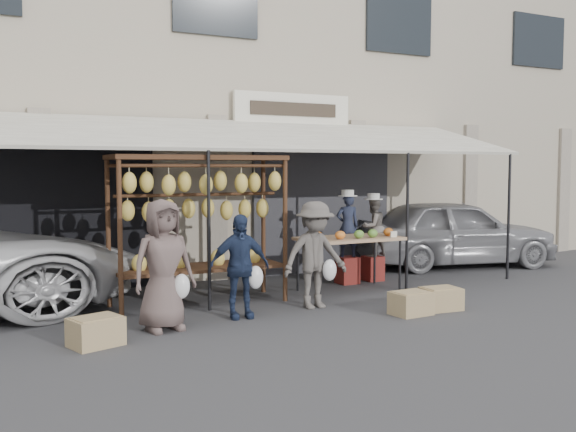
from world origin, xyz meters
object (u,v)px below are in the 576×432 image
(crate_near_a, at_px, (411,303))
(banana_rack, at_px, (199,200))
(customer_left, at_px, (163,265))
(produce_table, at_px, (350,239))
(sedan, at_px, (454,232))
(vendor_right, at_px, (373,227))
(vendor_left, at_px, (347,226))
(crate_far, at_px, (96,332))
(crate_near_b, at_px, (441,299))
(customer_right, at_px, (315,255))
(customer_mid, at_px, (239,266))

(crate_near_a, bearing_deg, banana_rack, 140.93)
(banana_rack, xyz_separation_m, customer_left, (-0.91, -1.24, -0.74))
(produce_table, relative_size, sedan, 0.41)
(vendor_right, bearing_deg, sedan, -175.05)
(produce_table, xyz_separation_m, vendor_left, (0.33, 0.62, 0.16))
(sedan, bearing_deg, crate_near_a, 144.91)
(produce_table, height_order, crate_far, produce_table)
(crate_near_b, bearing_deg, crate_far, 176.33)
(customer_left, bearing_deg, crate_near_a, -20.86)
(vendor_right, xyz_separation_m, customer_left, (-4.39, -1.79, -0.15))
(customer_left, height_order, customer_right, customer_left)
(produce_table, xyz_separation_m, sedan, (3.39, 1.33, -0.15))
(crate_far, xyz_separation_m, sedan, (7.77, 2.81, 0.55))
(vendor_left, xyz_separation_m, crate_far, (-4.72, -2.10, -0.86))
(customer_mid, distance_m, crate_near_a, 2.46)
(banana_rack, xyz_separation_m, crate_near_a, (2.41, -1.96, -1.41))
(crate_near_b, bearing_deg, vendor_right, 78.77)
(vendor_left, relative_size, crate_near_b, 2.10)
(vendor_right, bearing_deg, crate_far, 11.85)
(vendor_left, bearing_deg, sedan, -148.97)
(produce_table, bearing_deg, crate_far, -161.33)
(banana_rack, distance_m, vendor_left, 3.00)
(produce_table, distance_m, crate_near_a, 1.99)
(crate_far, bearing_deg, produce_table, 18.67)
(customer_mid, height_order, crate_near_a, customer_mid)
(banana_rack, distance_m, customer_right, 1.90)
(produce_table, xyz_separation_m, crate_far, (-4.39, -1.48, -0.70))
(vendor_left, bearing_deg, banana_rack, 27.80)
(produce_table, distance_m, sedan, 3.64)
(crate_near_b, relative_size, crate_far, 0.96)
(crate_near_b, bearing_deg, customer_right, 149.46)
(customer_left, xyz_separation_m, crate_near_a, (3.33, -0.72, -0.67))
(customer_left, xyz_separation_m, customer_mid, (1.11, 0.19, -0.12))
(crate_near_a, height_order, crate_far, crate_far)
(crate_near_b, bearing_deg, customer_mid, 163.01)
(customer_mid, bearing_deg, customer_left, -163.67)
(crate_far, bearing_deg, banana_rack, 41.32)
(customer_left, relative_size, crate_near_a, 3.13)
(vendor_right, height_order, crate_far, vendor_right)
(vendor_left, xyz_separation_m, customer_mid, (-2.71, -1.56, -0.32))
(customer_mid, relative_size, crate_far, 2.57)
(crate_near_a, bearing_deg, sedan, 41.83)
(vendor_right, bearing_deg, vendor_left, -6.15)
(vendor_left, xyz_separation_m, vendor_right, (0.57, 0.04, -0.05))
(customer_right, height_order, sedan, customer_right)
(vendor_right, xyz_separation_m, crate_far, (-5.29, -2.14, -0.81))
(customer_left, relative_size, sedan, 0.40)
(produce_table, relative_size, customer_left, 1.02)
(vendor_right, bearing_deg, produce_table, 25.89)
(vendor_right, height_order, customer_left, customer_left)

